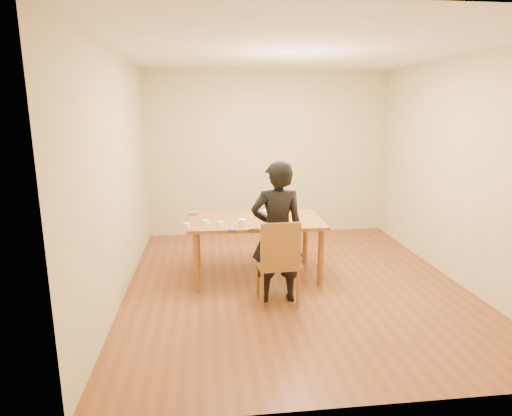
{
  "coord_description": "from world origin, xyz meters",
  "views": [
    {
      "loc": [
        -1.03,
        -4.81,
        2.08
      ],
      "look_at": [
        -0.44,
        0.25,
        0.9
      ],
      "focal_mm": 30.0,
      "sensor_mm": 36.0,
      "label": 1
    }
  ],
  "objects": [
    {
      "name": "cake",
      "position": [
        -0.24,
        0.28,
        0.81
      ],
      "size": [
        0.24,
        0.24,
        0.07
      ],
      "primitive_type": "cylinder",
      "color": "white",
      "rests_on": "cake_plate"
    },
    {
      "name": "room_shell",
      "position": [
        0.0,
        0.34,
        1.35
      ],
      "size": [
        4.0,
        4.5,
        2.7
      ],
      "color": "brown",
      "rests_on": "ground"
    },
    {
      "name": "person",
      "position": [
        -0.29,
        -0.43,
        0.78
      ],
      "size": [
        0.57,
        0.38,
        1.57
      ],
      "primitive_type": "imported",
      "rotation": [
        0.0,
        0.0,
        3.15
      ],
      "color": "black",
      "rests_on": "floor"
    },
    {
      "name": "spatula",
      "position": [
        -0.52,
        -0.18,
        0.75
      ],
      "size": [
        0.14,
        0.06,
        0.01
      ],
      "primitive_type": "cube",
      "rotation": [
        0.0,
        0.0,
        0.31
      ],
      "color": "black",
      "rests_on": "dining_table"
    },
    {
      "name": "frosting_tub",
      "position": [
        -0.63,
        -0.03,
        0.79
      ],
      "size": [
        0.1,
        0.1,
        0.09
      ],
      "primitive_type": "cylinder",
      "color": "white",
      "rests_on": "dining_table"
    },
    {
      "name": "dining_chair",
      "position": [
        -0.29,
        -0.48,
        0.45
      ],
      "size": [
        0.47,
        0.47,
        0.04
      ],
      "primitive_type": "cube",
      "rotation": [
        0.0,
        0.0,
        0.05
      ],
      "color": "brown",
      "rests_on": "floor"
    },
    {
      "name": "frosting_lid",
      "position": [
        -0.76,
        -0.18,
        0.75
      ],
      "size": [
        0.09,
        0.09,
        0.01
      ],
      "primitive_type": "cylinder",
      "color": "#1A1CAC",
      "rests_on": "dining_table"
    },
    {
      "name": "frosting_dollop",
      "position": [
        -0.76,
        -0.18,
        0.77
      ],
      "size": [
        0.04,
        0.04,
        0.02
      ],
      "primitive_type": "ellipsoid",
      "color": "white",
      "rests_on": "frosting_lid"
    },
    {
      "name": "ramekin_multi",
      "position": [
        -1.28,
        0.05,
        0.77
      ],
      "size": [
        0.08,
        0.08,
        0.04
      ],
      "primitive_type": "cylinder",
      "color": "white",
      "rests_on": "dining_table"
    },
    {
      "name": "ramekin_yellow",
      "position": [
        -1.05,
        0.14,
        0.77
      ],
      "size": [
        0.09,
        0.09,
        0.04
      ],
      "primitive_type": "cylinder",
      "color": "white",
      "rests_on": "dining_table"
    },
    {
      "name": "candy_box_pink",
      "position": [
        -1.2,
        0.6,
        0.76
      ],
      "size": [
        0.13,
        0.08,
        0.02
      ],
      "primitive_type": "cube",
      "rotation": [
        0.0,
        0.0,
        0.14
      ],
      "color": "#C62E5C",
      "rests_on": "dining_table"
    },
    {
      "name": "dining_table",
      "position": [
        -0.44,
        0.3,
        0.73
      ],
      "size": [
        1.66,
        1.01,
        0.04
      ],
      "primitive_type": "cube",
      "rotation": [
        0.0,
        0.0,
        -0.02
      ],
      "color": "brown",
      "rests_on": "floor"
    },
    {
      "name": "candy_box_green",
      "position": [
        -1.21,
        0.6,
        0.78
      ],
      "size": [
        0.15,
        0.11,
        0.02
      ],
      "primitive_type": "cube",
      "rotation": [
        0.0,
        0.0,
        0.32
      ],
      "color": "green",
      "rests_on": "candy_box_pink"
    },
    {
      "name": "ramekin_green",
      "position": [
        -0.89,
        0.08,
        0.77
      ],
      "size": [
        0.08,
        0.08,
        0.04
      ],
      "primitive_type": "cylinder",
      "color": "white",
      "rests_on": "dining_table"
    },
    {
      "name": "cake_plate",
      "position": [
        -0.24,
        0.28,
        0.76
      ],
      "size": [
        0.28,
        0.28,
        0.02
      ],
      "primitive_type": "cylinder",
      "color": "#A80B2B",
      "rests_on": "dining_table"
    },
    {
      "name": "frosting_dome",
      "position": [
        -0.24,
        0.28,
        0.86
      ],
      "size": [
        0.23,
        0.23,
        0.03
      ],
      "primitive_type": "ellipsoid",
      "color": "white",
      "rests_on": "cake"
    }
  ]
}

